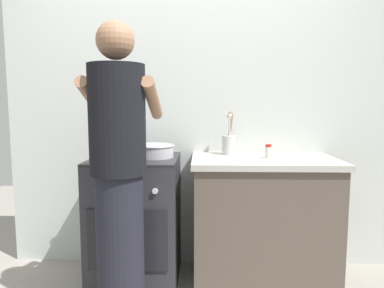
{
  "coord_description": "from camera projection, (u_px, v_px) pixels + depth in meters",
  "views": [
    {
      "loc": [
        0.12,
        -2.26,
        1.28
      ],
      "look_at": [
        0.05,
        0.12,
        1.0
      ],
      "focal_mm": 32.74,
      "sensor_mm": 36.0,
      "label": 1
    }
  ],
  "objects": [
    {
      "name": "back_wall",
      "position": [
        212.0,
        107.0,
        2.74
      ],
      "size": [
        3.2,
        0.1,
        2.5
      ],
      "color": "silver",
      "rests_on": "ground"
    },
    {
      "name": "person",
      "position": [
        119.0,
        181.0,
        1.89
      ],
      "size": [
        0.41,
        0.5,
        1.7
      ],
      "color": "black",
      "rests_on": "ground"
    },
    {
      "name": "countertop",
      "position": [
        263.0,
        221.0,
        2.47
      ],
      "size": [
        1.0,
        0.6,
        0.9
      ],
      "color": "brown",
      "rests_on": "ground"
    },
    {
      "name": "stove_range",
      "position": [
        136.0,
        220.0,
        2.5
      ],
      "size": [
        0.6,
        0.62,
        0.9
      ],
      "color": "#2D2D33",
      "rests_on": "ground"
    },
    {
      "name": "spice_bottle",
      "position": [
        268.0,
        151.0,
        2.42
      ],
      "size": [
        0.04,
        0.04,
        0.1
      ],
      "color": "silver",
      "rests_on": "countertop"
    },
    {
      "name": "utensil_crock",
      "position": [
        229.0,
        142.0,
        2.59
      ],
      "size": [
        0.1,
        0.1,
        0.32
      ],
      "color": "silver",
      "rests_on": "countertop"
    },
    {
      "name": "mixing_bowl",
      "position": [
        155.0,
        150.0,
        2.45
      ],
      "size": [
        0.27,
        0.27,
        0.09
      ],
      "color": "#B7B7BC",
      "rests_on": "stove_range"
    },
    {
      "name": "pot",
      "position": [
        114.0,
        151.0,
        2.41
      ],
      "size": [
        0.25,
        0.18,
        0.11
      ],
      "color": "#38383D",
      "rests_on": "stove_range"
    }
  ]
}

